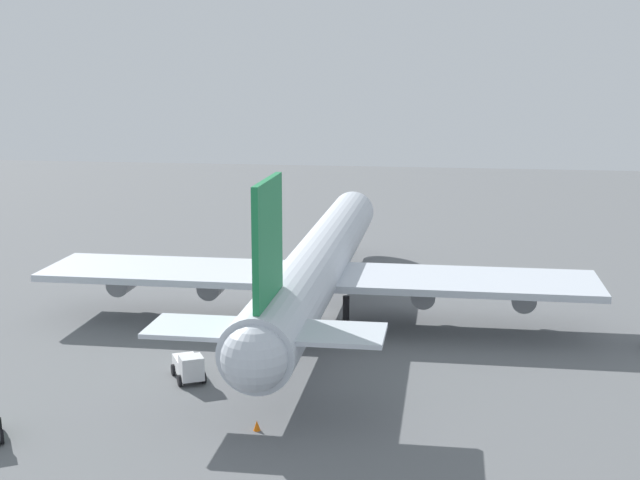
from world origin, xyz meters
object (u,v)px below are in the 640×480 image
object	(u,v)px
catering_truck	(189,366)
safety_cone_tail	(257,425)
safety_cone_nose	(333,251)
cargo_airplane	(319,263)

from	to	relation	value
catering_truck	safety_cone_tail	xyz separation A→B (m)	(-9.46, -8.05, -0.83)
safety_cone_nose	safety_cone_tail	distance (m)	62.14
cargo_airplane	safety_cone_tail	xyz separation A→B (m)	(-30.53, 0.09, -5.41)
catering_truck	safety_cone_nose	size ratio (longest dim) A/B	8.09
cargo_airplane	safety_cone_tail	distance (m)	31.01
safety_cone_nose	safety_cone_tail	world-z (taller)	safety_cone_tail
catering_truck	safety_cone_tail	size ratio (longest dim) A/B	6.37
catering_truck	safety_cone_tail	bearing A→B (deg)	-139.59
catering_truck	cargo_airplane	bearing A→B (deg)	-21.12
safety_cone_nose	safety_cone_tail	xyz separation A→B (m)	(-62.08, -2.73, 0.08)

